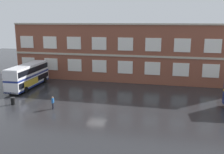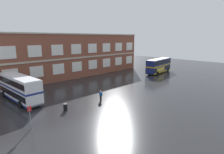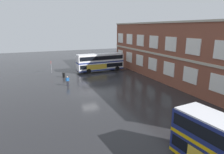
# 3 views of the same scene
# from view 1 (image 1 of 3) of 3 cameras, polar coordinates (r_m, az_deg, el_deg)

# --- Properties ---
(ground_plane) EXTENTS (120.00, 120.00, 0.00)m
(ground_plane) POSITION_cam_1_polar(r_m,az_deg,el_deg) (37.69, -2.61, -5.44)
(ground_plane) COLOR #232326
(brick_terminal_building) EXTENTS (45.20, 8.19, 11.07)m
(brick_terminal_building) POSITION_cam_1_polar(r_m,az_deg,el_deg) (51.52, 3.80, 5.55)
(brick_terminal_building) COLOR brown
(brick_terminal_building) RESTS_ON ground
(double_decker_near) EXTENTS (3.24, 11.11, 4.07)m
(double_decker_near) POSITION_cam_1_polar(r_m,az_deg,el_deg) (47.19, -18.13, 0.32)
(double_decker_near) COLOR silver
(double_decker_near) RESTS_ON ground
(waiting_passenger) EXTENTS (0.28, 0.64, 1.70)m
(waiting_passenger) POSITION_cam_1_polar(r_m,az_deg,el_deg) (35.23, -12.99, -5.47)
(waiting_passenger) COLOR black
(waiting_passenger) RESTS_ON ground
(station_litter_bin) EXTENTS (0.60, 0.60, 1.03)m
(station_litter_bin) POSITION_cam_1_polar(r_m,az_deg,el_deg) (38.75, -21.15, -4.99)
(station_litter_bin) COLOR black
(station_litter_bin) RESTS_ON ground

